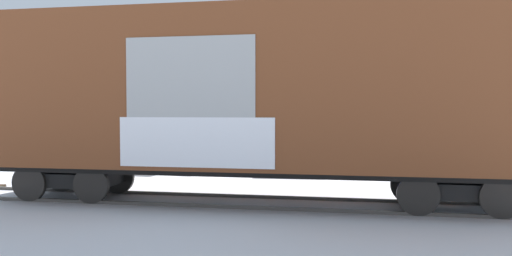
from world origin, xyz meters
TOP-DOWN VIEW (x-y plane):
  - ground_plane at (0.00, 0.00)m, footprint 260.00×260.00m
  - track at (-1.97, 0.11)m, footprint 59.97×6.00m
  - freight_car at (-0.29, -0.00)m, footprint 13.46×3.90m
  - flagpole at (0.55, 11.85)m, footprint 0.48×1.45m
  - hillside at (0.02, 77.32)m, footprint 125.70×42.60m
  - parked_car_green at (-4.57, 6.59)m, footprint 4.36×2.55m
  - parked_car_blue at (1.06, 6.48)m, footprint 4.56×2.05m

SIDE VIEW (x-z plane):
  - ground_plane at x=0.00m, z-range 0.00..0.00m
  - track at x=-1.97m, z-range 0.00..0.08m
  - parked_car_green at x=-4.57m, z-range 0.01..1.65m
  - parked_car_blue at x=1.06m, z-range 0.02..1.66m
  - freight_car at x=-0.29m, z-range 0.28..5.17m
  - hillside at x=0.02m, z-range -2.37..10.82m
  - flagpole at x=0.55m, z-range 1.10..8.93m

